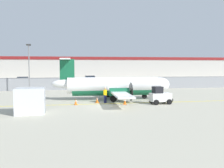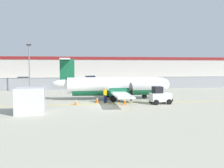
{
  "view_description": "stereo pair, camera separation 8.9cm",
  "coord_description": "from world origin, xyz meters",
  "px_view_note": "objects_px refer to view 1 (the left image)",
  "views": [
    {
      "loc": [
        -3.73,
        -24.31,
        4.1
      ],
      "look_at": [
        1.43,
        6.26,
        1.8
      ],
      "focal_mm": 40.0,
      "sensor_mm": 36.0,
      "label": 1
    },
    {
      "loc": [
        -3.64,
        -24.32,
        4.1
      ],
      "look_at": [
        1.43,
        6.26,
        1.8
      ],
      "focal_mm": 40.0,
      "sensor_mm": 36.0,
      "label": 2
    }
  ],
  "objects_px": {
    "parked_car_1": "(51,82)",
    "baggage_tug": "(160,96)",
    "ground_crew_worker": "(105,94)",
    "traffic_cone_near_left": "(97,100)",
    "traffic_cone_near_right": "(125,101)",
    "apron_light_pole": "(29,64)",
    "cargo_container": "(30,101)",
    "traffic_cone_far_right": "(154,97)",
    "parked_car_0": "(23,80)",
    "parked_car_2": "(89,79)",
    "traffic_cone_far_left": "(76,102)",
    "commuter_airplane": "(115,86)",
    "parked_car_3": "(121,82)",
    "parked_car_4": "(158,81)"
  },
  "relations": [
    {
      "from": "traffic_cone_far_left",
      "to": "parked_car_3",
      "type": "xyz_separation_m",
      "value": [
        9.22,
        21.43,
        0.58
      ]
    },
    {
      "from": "cargo_container",
      "to": "traffic_cone_far_left",
      "type": "height_order",
      "value": "cargo_container"
    },
    {
      "from": "parked_car_3",
      "to": "parked_car_4",
      "type": "bearing_deg",
      "value": -0.15
    },
    {
      "from": "apron_light_pole",
      "to": "parked_car_3",
      "type": "bearing_deg",
      "value": 29.76
    },
    {
      "from": "ground_crew_worker",
      "to": "traffic_cone_near_right",
      "type": "height_order",
      "value": "ground_crew_worker"
    },
    {
      "from": "cargo_container",
      "to": "parked_car_4",
      "type": "height_order",
      "value": "cargo_container"
    },
    {
      "from": "traffic_cone_near_right",
      "to": "parked_car_2",
      "type": "height_order",
      "value": "parked_car_2"
    },
    {
      "from": "traffic_cone_near_right",
      "to": "parked_car_0",
      "type": "height_order",
      "value": "parked_car_0"
    },
    {
      "from": "ground_crew_worker",
      "to": "traffic_cone_near_left",
      "type": "distance_m",
      "value": 1.11
    },
    {
      "from": "traffic_cone_far_left",
      "to": "parked_car_2",
      "type": "height_order",
      "value": "parked_car_2"
    },
    {
      "from": "commuter_airplane",
      "to": "parked_car_0",
      "type": "relative_size",
      "value": 3.68
    },
    {
      "from": "ground_crew_worker",
      "to": "baggage_tug",
      "type": "bearing_deg",
      "value": 34.59
    },
    {
      "from": "ground_crew_worker",
      "to": "traffic_cone_near_left",
      "type": "height_order",
      "value": "ground_crew_worker"
    },
    {
      "from": "cargo_container",
      "to": "traffic_cone_far_right",
      "type": "height_order",
      "value": "cargo_container"
    },
    {
      "from": "baggage_tug",
      "to": "traffic_cone_far_right",
      "type": "height_order",
      "value": "baggage_tug"
    },
    {
      "from": "traffic_cone_near_right",
      "to": "traffic_cone_far_right",
      "type": "bearing_deg",
      "value": 34.52
    },
    {
      "from": "parked_car_1",
      "to": "baggage_tug",
      "type": "bearing_deg",
      "value": -59.03
    },
    {
      "from": "traffic_cone_near_right",
      "to": "parked_car_3",
      "type": "relative_size",
      "value": 0.15
    },
    {
      "from": "parked_car_1",
      "to": "traffic_cone_near_left",
      "type": "bearing_deg",
      "value": -70.69
    },
    {
      "from": "parked_car_4",
      "to": "traffic_cone_far_right",
      "type": "bearing_deg",
      "value": 62.52
    },
    {
      "from": "apron_light_pole",
      "to": "parked_car_4",
      "type": "bearing_deg",
      "value": 22.3
    },
    {
      "from": "cargo_container",
      "to": "traffic_cone_far_right",
      "type": "bearing_deg",
      "value": 24.13
    },
    {
      "from": "cargo_container",
      "to": "traffic_cone_near_right",
      "type": "height_order",
      "value": "cargo_container"
    },
    {
      "from": "parked_car_1",
      "to": "parked_car_4",
      "type": "height_order",
      "value": "same"
    },
    {
      "from": "baggage_tug",
      "to": "parked_car_3",
      "type": "xyz_separation_m",
      "value": [
        0.32,
        22.3,
        0.04
      ]
    },
    {
      "from": "baggage_tug",
      "to": "ground_crew_worker",
      "type": "distance_m",
      "value": 5.91
    },
    {
      "from": "traffic_cone_far_right",
      "to": "parked_car_1",
      "type": "bearing_deg",
      "value": 122.18
    },
    {
      "from": "baggage_tug",
      "to": "traffic_cone_near_left",
      "type": "height_order",
      "value": "baggage_tug"
    },
    {
      "from": "parked_car_0",
      "to": "parked_car_3",
      "type": "height_order",
      "value": "same"
    },
    {
      "from": "commuter_airplane",
      "to": "cargo_container",
      "type": "height_order",
      "value": "commuter_airplane"
    },
    {
      "from": "ground_crew_worker",
      "to": "parked_car_0",
      "type": "xyz_separation_m",
      "value": [
        -13.74,
        29.13,
        -0.06
      ]
    },
    {
      "from": "traffic_cone_far_left",
      "to": "parked_car_2",
      "type": "relative_size",
      "value": 0.15
    },
    {
      "from": "apron_light_pole",
      "to": "commuter_airplane",
      "type": "bearing_deg",
      "value": -38.22
    },
    {
      "from": "parked_car_4",
      "to": "parked_car_2",
      "type": "bearing_deg",
      "value": -47.07
    },
    {
      "from": "traffic_cone_far_left",
      "to": "apron_light_pole",
      "type": "xyz_separation_m",
      "value": [
        -6.52,
        12.43,
        3.99
      ]
    },
    {
      "from": "cargo_container",
      "to": "apron_light_pole",
      "type": "bearing_deg",
      "value": 96.73
    },
    {
      "from": "parked_car_0",
      "to": "parked_car_1",
      "type": "relative_size",
      "value": 1.02
    },
    {
      "from": "commuter_airplane",
      "to": "parked_car_3",
      "type": "bearing_deg",
      "value": 78.13
    },
    {
      "from": "traffic_cone_near_right",
      "to": "apron_light_pole",
      "type": "relative_size",
      "value": 0.09
    },
    {
      "from": "ground_crew_worker",
      "to": "apron_light_pole",
      "type": "relative_size",
      "value": 0.23
    },
    {
      "from": "parked_car_0",
      "to": "parked_car_2",
      "type": "xyz_separation_m",
      "value": [
        14.49,
        3.63,
        0.0
      ]
    },
    {
      "from": "traffic_cone_near_right",
      "to": "parked_car_4",
      "type": "distance_m",
      "value": 25.69
    },
    {
      "from": "commuter_airplane",
      "to": "ground_crew_worker",
      "type": "xyz_separation_m",
      "value": [
        -1.62,
        -2.63,
        -0.65
      ]
    },
    {
      "from": "ground_crew_worker",
      "to": "parked_car_4",
      "type": "relative_size",
      "value": 0.39
    },
    {
      "from": "traffic_cone_far_right",
      "to": "parked_car_2",
      "type": "height_order",
      "value": "parked_car_2"
    },
    {
      "from": "commuter_airplane",
      "to": "traffic_cone_far_right",
      "type": "height_order",
      "value": "commuter_airplane"
    },
    {
      "from": "traffic_cone_far_right",
      "to": "parked_car_2",
      "type": "distance_m",
      "value": 31.65
    },
    {
      "from": "cargo_container",
      "to": "traffic_cone_near_right",
      "type": "relative_size",
      "value": 3.87
    },
    {
      "from": "cargo_container",
      "to": "ground_crew_worker",
      "type": "bearing_deg",
      "value": 32.88
    },
    {
      "from": "cargo_container",
      "to": "traffic_cone_near_left",
      "type": "height_order",
      "value": "cargo_container"
    }
  ]
}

